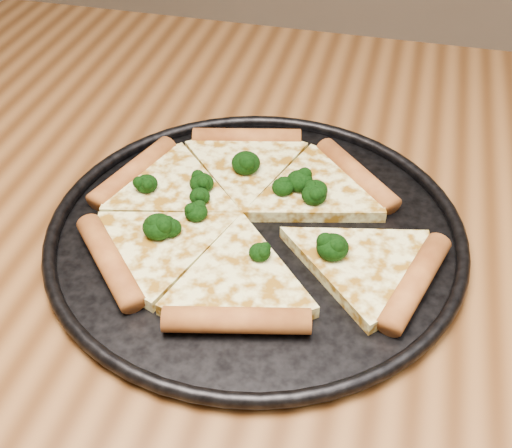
# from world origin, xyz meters

# --- Properties ---
(dining_table) EXTENTS (1.20, 0.90, 0.75)m
(dining_table) POSITION_xyz_m (0.00, 0.00, 0.66)
(dining_table) COLOR brown
(dining_table) RESTS_ON ground
(pizza_pan) EXTENTS (0.40, 0.40, 0.02)m
(pizza_pan) POSITION_xyz_m (-0.05, -0.03, 0.76)
(pizza_pan) COLOR black
(pizza_pan) RESTS_ON dining_table
(pizza) EXTENTS (0.36, 0.31, 0.02)m
(pizza) POSITION_xyz_m (-0.06, -0.02, 0.77)
(pizza) COLOR #FFF89C
(pizza) RESTS_ON pizza_pan
(broccoli_florets) EXTENTS (0.22, 0.15, 0.02)m
(broccoli_florets) POSITION_xyz_m (-0.07, -0.01, 0.78)
(broccoli_florets) COLOR black
(broccoli_florets) RESTS_ON pizza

